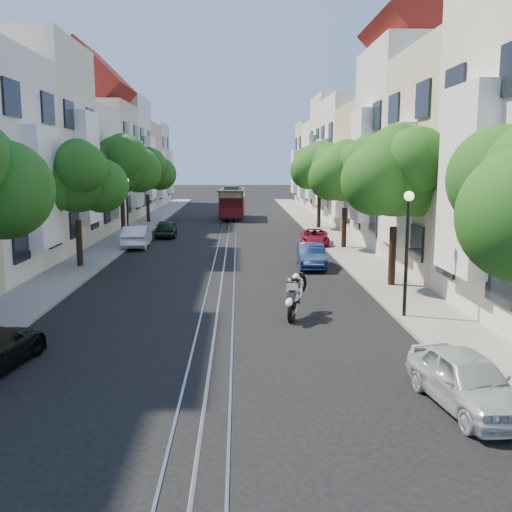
{
  "coord_description": "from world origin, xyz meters",
  "views": [
    {
      "loc": [
        0.75,
        -14.4,
        5.15
      ],
      "look_at": [
        1.45,
        8.0,
        1.53
      ],
      "focal_mm": 40.0,
      "sensor_mm": 36.0,
      "label": 1
    }
  ],
  "objects": [
    {
      "name": "rail_left",
      "position": [
        -0.55,
        28.0,
        0.01
      ],
      "size": [
        0.06,
        80.0,
        0.02
      ],
      "primitive_type": "cube",
      "color": "gray",
      "rests_on": "ground"
    },
    {
      "name": "parked_car_e_mid",
      "position": [
        4.4,
        13.71,
        0.6
      ],
      "size": [
        1.44,
        3.71,
        1.21
      ],
      "primitive_type": "imported",
      "rotation": [
        0.0,
        0.0,
        -0.04
      ],
      "color": "#0C1940",
      "rests_on": "ground"
    },
    {
      "name": "parked_car_w_far",
      "position": [
        -4.4,
        26.07,
        0.62
      ],
      "size": [
        1.68,
        3.71,
        1.24
      ],
      "primitive_type": "imported",
      "rotation": [
        0.0,
        0.0,
        3.2
      ],
      "color": "black",
      "rests_on": "ground"
    },
    {
      "name": "tree_e_b",
      "position": [
        7.26,
        8.98,
        4.73
      ],
      "size": [
        4.93,
        4.08,
        6.68
      ],
      "color": "black",
      "rests_on": "ground"
    },
    {
      "name": "rail_slot",
      "position": [
        0.0,
        28.0,
        0.01
      ],
      "size": [
        0.06,
        80.0,
        0.02
      ],
      "primitive_type": "cube",
      "color": "gray",
      "rests_on": "ground"
    },
    {
      "name": "tree_e_d",
      "position": [
        7.26,
        30.98,
        4.87
      ],
      "size": [
        5.01,
        4.16,
        6.85
      ],
      "color": "black",
      "rests_on": "ground"
    },
    {
      "name": "rail_right",
      "position": [
        0.55,
        28.0,
        0.01
      ],
      "size": [
        0.06,
        80.0,
        0.02
      ],
      "primitive_type": "cube",
      "color": "gray",
      "rests_on": "ground"
    },
    {
      "name": "townhouses_east",
      "position": [
        11.87,
        27.91,
        5.18
      ],
      "size": [
        7.75,
        72.0,
        12.0
      ],
      "color": "beige",
      "rests_on": "ground"
    },
    {
      "name": "tree_w_d",
      "position": [
        -7.14,
        35.98,
        4.6
      ],
      "size": [
        4.84,
        3.99,
        6.52
      ],
      "color": "black",
      "rests_on": "ground"
    },
    {
      "name": "sportbike_rider",
      "position": [
        2.65,
        4.31,
        0.84
      ],
      "size": [
        0.92,
        2.04,
        1.47
      ],
      "rotation": [
        0.0,
        0.0,
        -0.29
      ],
      "color": "black",
      "rests_on": "ground"
    },
    {
      "name": "sidewalk_west",
      "position": [
        -7.25,
        28.0,
        0.06
      ],
      "size": [
        2.5,
        80.0,
        0.12
      ],
      "primitive_type": "cube",
      "color": "gray",
      "rests_on": "ground"
    },
    {
      "name": "tree_e_c",
      "position": [
        7.26,
        19.98,
        4.6
      ],
      "size": [
        4.84,
        3.99,
        6.52
      ],
      "color": "black",
      "rests_on": "ground"
    },
    {
      "name": "ground",
      "position": [
        0.0,
        28.0,
        0.0
      ],
      "size": [
        200.0,
        200.0,
        0.0
      ],
      "primitive_type": "plane",
      "color": "black",
      "rests_on": "ground"
    },
    {
      "name": "townhouses_west",
      "position": [
        -11.87,
        27.91,
        5.08
      ],
      "size": [
        7.75,
        72.0,
        11.76
      ],
      "color": "silver",
      "rests_on": "ground"
    },
    {
      "name": "lane_line",
      "position": [
        0.0,
        28.0,
        0.0
      ],
      "size": [
        0.08,
        80.0,
        0.01
      ],
      "primitive_type": "cube",
      "color": "tan",
      "rests_on": "ground"
    },
    {
      "name": "tree_w_b",
      "position": [
        -7.14,
        13.98,
        4.4
      ],
      "size": [
        4.72,
        3.87,
        6.27
      ],
      "color": "black",
      "rests_on": "ground"
    },
    {
      "name": "parked_car_e_far",
      "position": [
        5.6,
        21.42,
        0.53
      ],
      "size": [
        2.16,
        3.99,
        1.06
      ],
      "primitive_type": "imported",
      "rotation": [
        0.0,
        0.0,
        -0.11
      ],
      "color": "maroon",
      "rests_on": "ground"
    },
    {
      "name": "sidewalk_east",
      "position": [
        7.25,
        28.0,
        0.06
      ],
      "size": [
        2.5,
        80.0,
        0.12
      ],
      "primitive_type": "cube",
      "color": "gray",
      "rests_on": "ground"
    },
    {
      "name": "parked_car_w_mid",
      "position": [
        -5.6,
        21.07,
        0.69
      ],
      "size": [
        1.64,
        4.23,
        1.37
      ],
      "primitive_type": "imported",
      "rotation": [
        0.0,
        0.0,
        3.19
      ],
      "color": "white",
      "rests_on": "ground"
    },
    {
      "name": "parked_car_e_near",
      "position": [
        5.6,
        -3.02,
        0.61
      ],
      "size": [
        1.91,
        3.73,
        1.22
      ],
      "primitive_type": "imported",
      "rotation": [
        0.0,
        0.0,
        0.14
      ],
      "color": "silver",
      "rests_on": "ground"
    },
    {
      "name": "lamp_east",
      "position": [
        6.3,
        4.0,
        2.85
      ],
      "size": [
        0.32,
        0.32,
        4.16
      ],
      "color": "black",
      "rests_on": "ground"
    },
    {
      "name": "lamp_west",
      "position": [
        -6.3,
        22.0,
        2.85
      ],
      "size": [
        0.32,
        0.32,
        4.16
      ],
      "color": "black",
      "rests_on": "ground"
    },
    {
      "name": "cable_car",
      "position": [
        0.19,
        39.77,
        1.69
      ],
      "size": [
        2.59,
        7.52,
        2.86
      ],
      "rotation": [
        0.0,
        0.0,
        -0.04
      ],
      "color": "black",
      "rests_on": "ground"
    },
    {
      "name": "tree_w_c",
      "position": [
        -7.14,
        24.98,
        5.07
      ],
      "size": [
        5.13,
        4.28,
        7.09
      ],
      "color": "black",
      "rests_on": "ground"
    }
  ]
}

